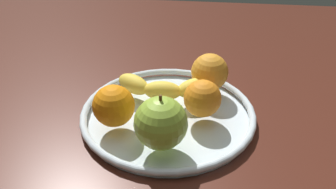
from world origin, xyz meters
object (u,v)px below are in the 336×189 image
banana (165,87)px  orange_front_right (210,72)px  fruit_bowl (168,114)px  orange_back_right (114,106)px  apple (162,123)px  orange_front_left (202,98)px

banana → orange_front_right: 8.54cm
fruit_bowl → orange_front_right: orange_front_right is taller
fruit_bowl → orange_back_right: size_ratio=4.45×
apple → orange_front_right: apple is taller
fruit_bowl → orange_front_left: orange_front_left is taller
orange_front_left → orange_back_right: (-13.70, -4.06, 0.25)cm
orange_front_left → orange_front_right: orange_front_right is taller
banana → fruit_bowl: bearing=-77.5°
fruit_bowl → banana: 5.13cm
fruit_bowl → apple: apple is taller
banana → orange_back_right: size_ratio=2.81×
fruit_bowl → orange_front_left: size_ratio=4.81×
banana → orange_front_left: size_ratio=3.04×
banana → apple: apple is taller
banana → orange_back_right: bearing=-127.6°
fruit_bowl → apple: size_ratio=3.43×
apple → orange_back_right: apple is taller
orange_front_right → banana: bearing=-155.9°
apple → orange_front_right: 18.11cm
apple → orange_front_left: apple is taller
apple → orange_front_right: size_ratio=1.28×
fruit_bowl → orange_front_left: (5.71, -0.68, 3.97)cm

